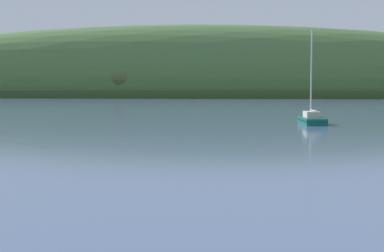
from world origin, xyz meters
name	(u,v)px	position (x,y,z in m)	size (l,w,h in m)	color
far_shoreline_hill	(179,96)	(-21.33, 237.74, 0.13)	(432.53, 89.00, 58.27)	#314A21
sailboat_midwater_white	(311,122)	(8.46, 68.18, 0.19)	(2.47, 7.76, 11.64)	#0F564C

